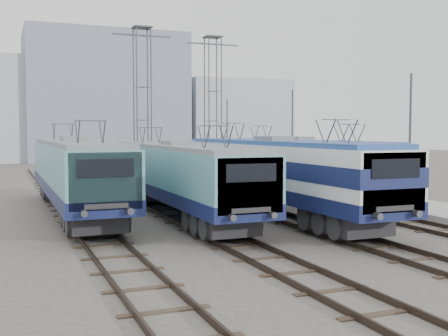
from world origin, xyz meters
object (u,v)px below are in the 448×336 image
(locomotive_far_left, at_px, (75,170))
(locomotive_center_right, at_px, (276,169))
(catenary_tower_east, at_px, (213,102))
(catenary_tower_west, at_px, (142,99))
(mast_rear, at_px, (227,139))
(mast_front, at_px, (410,145))
(mast_mid, at_px, (292,141))
(locomotive_center_left, at_px, (179,173))
(locomotive_far_right, at_px, (300,162))

(locomotive_far_left, relative_size, locomotive_center_right, 0.99)
(catenary_tower_east, bearing_deg, catenary_tower_west, -162.90)
(locomotive_center_right, xyz_separation_m, mast_rear, (6.35, 21.95, 1.18))
(catenary_tower_west, xyz_separation_m, mast_rear, (8.60, 4.00, -3.14))
(catenary_tower_west, bearing_deg, mast_rear, 24.94)
(catenary_tower_west, xyz_separation_m, mast_front, (8.60, -20.00, -3.14))
(locomotive_center_right, height_order, mast_rear, mast_rear)
(catenary_tower_west, distance_m, mast_mid, 12.16)
(mast_rear, bearing_deg, locomotive_center_right, -106.14)
(locomotive_far_left, distance_m, mast_rear, 23.51)
(catenary_tower_west, relative_size, mast_rear, 1.71)
(locomotive_far_left, height_order, locomotive_center_right, locomotive_center_right)
(catenary_tower_west, height_order, catenary_tower_east, same)
(locomotive_center_left, height_order, mast_front, mast_front)
(catenary_tower_west, bearing_deg, locomotive_far_left, -116.13)
(locomotive_far_left, distance_m, mast_front, 16.62)
(locomotive_center_left, distance_m, locomotive_far_right, 9.94)
(locomotive_far_left, distance_m, catenary_tower_east, 21.06)
(locomotive_center_left, height_order, locomotive_center_right, locomotive_center_right)
(locomotive_far_left, distance_m, locomotive_far_right, 13.57)
(catenary_tower_east, distance_m, mast_rear, 4.28)
(mast_mid, bearing_deg, mast_rear, 90.00)
(catenary_tower_east, xyz_separation_m, mast_rear, (2.10, 2.00, -3.14))
(locomotive_center_left, xyz_separation_m, locomotive_center_right, (4.50, -1.37, 0.17))
(locomotive_center_right, xyz_separation_m, locomotive_far_right, (4.50, 5.59, -0.05))
(locomotive_center_left, bearing_deg, locomotive_far_left, 147.99)
(locomotive_center_right, height_order, catenary_tower_east, catenary_tower_east)
(locomotive_far_left, bearing_deg, locomotive_center_left, -32.01)
(locomotive_far_right, height_order, catenary_tower_west, catenary_tower_west)
(mast_front, bearing_deg, locomotive_far_left, 157.89)
(mast_front, bearing_deg, locomotive_far_right, 103.61)
(locomotive_far_left, relative_size, locomotive_far_right, 1.01)
(mast_rear, bearing_deg, locomotive_center_left, -117.80)
(locomotive_center_left, distance_m, catenary_tower_east, 21.02)
(locomotive_far_left, xyz_separation_m, mast_front, (15.35, -6.24, 1.25))
(locomotive_far_left, bearing_deg, mast_mid, 20.58)
(locomotive_center_right, relative_size, mast_mid, 2.60)
(locomotive_center_right, bearing_deg, mast_rear, 73.86)
(locomotive_far_right, relative_size, mast_front, 2.54)
(locomotive_center_right, relative_size, mast_rear, 2.60)
(locomotive_center_left, distance_m, mast_front, 11.46)
(catenary_tower_east, relative_size, mast_rear, 1.71)
(locomotive_far_left, height_order, mast_mid, mast_mid)
(catenary_tower_west, bearing_deg, locomotive_far_right, -61.35)
(locomotive_far_right, height_order, mast_mid, mast_mid)
(mast_front, bearing_deg, locomotive_center_left, 162.49)
(locomotive_far_right, distance_m, catenary_tower_west, 14.74)
(locomotive_far_right, xyz_separation_m, mast_front, (1.85, -7.64, 1.23))
(locomotive_center_left, distance_m, locomotive_center_right, 4.71)
(mast_rear, bearing_deg, mast_front, -90.00)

